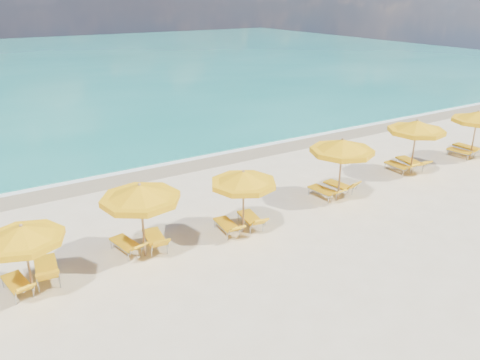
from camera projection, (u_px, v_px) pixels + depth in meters
ground_plane at (261, 223)px, 17.42m from camera, size 120.00×120.00×0.00m
ocean at (33, 66)px, 55.30m from camera, size 120.00×80.00×0.30m
wet_sand_band at (178, 165)px, 23.26m from camera, size 120.00×2.60×0.01m
foam_line at (171, 161)px, 23.89m from camera, size 120.00×1.20×0.03m
whitecap_near at (18, 137)px, 27.90m from camera, size 14.00×0.36×0.05m
whitecap_far at (181, 93)px, 40.28m from camera, size 18.00×0.30×0.05m
umbrella_2 at (23, 235)px, 12.54m from camera, size 2.28×2.28×2.24m
umbrella_3 at (140, 194)px, 14.42m from camera, size 2.97×2.97×2.55m
umbrella_4 at (243, 179)px, 16.03m from camera, size 2.56×2.56×2.36m
umbrella_5 at (342, 147)px, 18.65m from camera, size 2.67×2.67×2.63m
umbrella_6 at (417, 127)px, 21.41m from camera, size 3.07×3.07×2.63m
umbrella_7 at (478, 117)px, 23.53m from camera, size 2.57×2.57×2.52m
lounger_2_left at (18, 287)px, 13.24m from camera, size 0.81×1.66×0.72m
lounger_2_right at (47, 273)px, 13.85m from camera, size 0.82×1.91×0.90m
lounger_3_left at (127, 247)px, 15.31m from camera, size 0.87×1.73×0.72m
lounger_3_right at (155, 242)px, 15.61m from camera, size 0.81×1.79×0.81m
lounger_4_left at (227, 228)px, 16.59m from camera, size 0.65×1.64×0.70m
lounger_4_right at (251, 222)px, 17.04m from camera, size 0.80×1.72×0.75m
lounger_5_left at (323, 194)px, 19.44m from camera, size 0.72×1.73×0.70m
lounger_5_right at (339, 188)px, 19.95m from camera, size 0.77×1.67×0.79m
lounger_6_left at (398, 168)px, 22.27m from camera, size 0.58×1.67×0.73m
lounger_6_right at (410, 165)px, 22.65m from camera, size 0.97×2.00×0.79m
lounger_7_left at (461, 154)px, 24.29m from camera, size 0.75×1.68×0.73m
lounger_7_right at (468, 150)px, 24.77m from camera, size 0.67×1.85×0.84m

